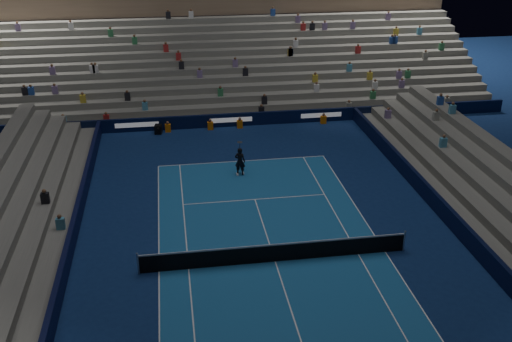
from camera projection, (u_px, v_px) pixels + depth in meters
name	position (u px, v px, depth m)	size (l,w,h in m)	color
ground	(275.00, 262.00, 27.86)	(90.00, 90.00, 0.00)	#0D204E
court_surface	(275.00, 261.00, 27.86)	(10.97, 23.77, 0.01)	#1A5592
sponsor_barrier_far	(231.00, 120.00, 44.21)	(44.00, 0.25, 1.00)	black
sponsor_barrier_east	(467.00, 236.00, 28.99)	(0.25, 37.00, 1.00)	black
sponsor_barrier_west	(64.00, 271.00, 26.31)	(0.25, 37.00, 1.00)	black
grandstand_main	(218.00, 53.00, 51.40)	(44.00, 15.20, 11.20)	slate
tennis_net	(275.00, 253.00, 27.65)	(12.90, 0.10, 1.10)	#B2B2B7
tennis_player	(240.00, 161.00, 36.26)	(0.66, 0.43, 1.81)	black
broadcast_camera	(158.00, 129.00, 42.88)	(0.59, 1.00, 0.66)	black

